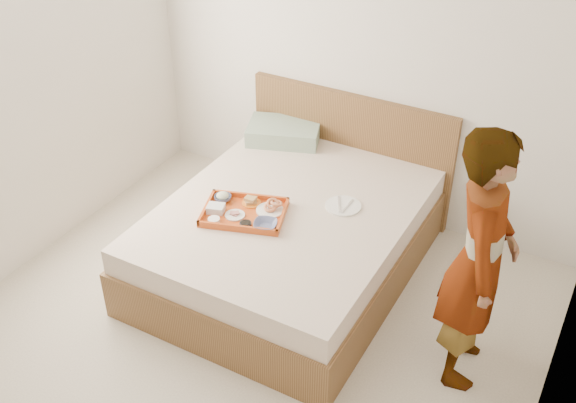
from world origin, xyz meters
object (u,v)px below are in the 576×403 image
(bed, at_px, (289,239))
(dinner_plate, at_px, (343,206))
(person, at_px, (479,261))
(tray, at_px, (244,212))

(bed, height_order, dinner_plate, dinner_plate)
(person, bearing_deg, dinner_plate, 53.10)
(dinner_plate, bearing_deg, tray, -142.38)
(tray, height_order, dinner_plate, tray)
(dinner_plate, distance_m, person, 1.15)
(tray, distance_m, dinner_plate, 0.66)
(dinner_plate, xyz_separation_m, person, (1.01, -0.47, 0.26))
(dinner_plate, height_order, person, person)
(bed, xyz_separation_m, dinner_plate, (0.32, 0.18, 0.27))
(bed, xyz_separation_m, tray, (-0.21, -0.22, 0.29))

